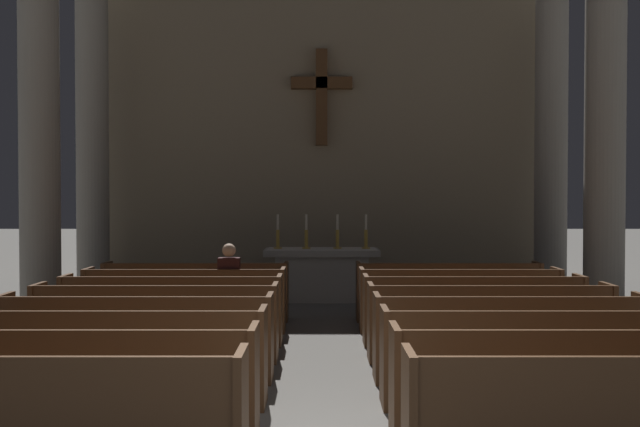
{
  "coord_description": "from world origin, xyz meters",
  "views": [
    {
      "loc": [
        -0.04,
        -5.1,
        2.02
      ],
      "look_at": [
        0.0,
        8.0,
        1.71
      ],
      "focal_mm": 41.17,
      "sensor_mm": 36.0,
      "label": 1
    }
  ],
  "objects_px": {
    "pew_left_row_7": "(183,300)",
    "column_right_third": "(603,111)",
    "pew_right_row_4": "(508,337)",
    "pew_left_row_3": "(109,357)",
    "pew_left_row_2": "(75,383)",
    "pew_right_row_6": "(471,310)",
    "pew_right_row_3": "(534,357)",
    "pew_right_row_8": "(446,291)",
    "pew_left_row_6": "(170,310)",
    "candlestick_outer_right": "(364,238)",
    "pew_right_row_2": "(569,382)",
    "candlestick_inner_left": "(304,238)",
    "pew_right_row_1": "(616,418)",
    "column_right_fourth": "(549,127)",
    "pew_left_row_1": "(29,418)",
    "candlestick_inner_right": "(335,238)",
    "pew_left_row_5": "(154,322)",
    "column_left_third": "(37,111)",
    "column_left_fourth": "(90,127)",
    "altar": "(320,273)",
    "pew_left_row_8": "(194,291)",
    "pew_right_row_7": "(457,300)",
    "pew_right_row_5": "(488,322)",
    "candlestick_outer_left": "(276,238)",
    "lone_worshipper": "(228,285)",
    "pew_left_row_4": "(134,337)"
  },
  "relations": [
    {
      "from": "pew_left_row_7",
      "to": "column_right_third",
      "type": "xyz_separation_m",
      "value": [
        6.75,
        1.33,
        2.96
      ]
    },
    {
      "from": "pew_right_row_4",
      "to": "pew_left_row_3",
      "type": "bearing_deg",
      "value": -166.66
    },
    {
      "from": "pew_left_row_2",
      "to": "pew_right_row_6",
      "type": "relative_size",
      "value": 1.0
    },
    {
      "from": "pew_right_row_3",
      "to": "pew_right_row_8",
      "type": "xyz_separation_m",
      "value": [
        0.0,
        4.85,
        0.0
      ]
    },
    {
      "from": "pew_left_row_6",
      "to": "candlestick_outer_right",
      "type": "xyz_separation_m",
      "value": [
        2.89,
        4.2,
        0.74
      ]
    },
    {
      "from": "pew_right_row_2",
      "to": "candlestick_inner_left",
      "type": "distance_m",
      "value": 8.44
    },
    {
      "from": "pew_right_row_1",
      "to": "column_right_fourth",
      "type": "bearing_deg",
      "value": 75.08
    },
    {
      "from": "pew_right_row_4",
      "to": "candlestick_inner_left",
      "type": "distance_m",
      "value": 6.61
    },
    {
      "from": "pew_left_row_1",
      "to": "candlestick_inner_right",
      "type": "bearing_deg",
      "value": 75.47
    },
    {
      "from": "pew_left_row_5",
      "to": "column_left_third",
      "type": "relative_size",
      "value": 0.42
    },
    {
      "from": "column_left_fourth",
      "to": "altar",
      "type": "xyz_separation_m",
      "value": [
        4.7,
        -0.94,
        -2.9
      ]
    },
    {
      "from": "pew_left_row_8",
      "to": "pew_right_row_7",
      "type": "bearing_deg",
      "value": -13.34
    },
    {
      "from": "pew_left_row_8",
      "to": "pew_right_row_1",
      "type": "bearing_deg",
      "value": -58.94
    },
    {
      "from": "pew_right_row_5",
      "to": "pew_right_row_7",
      "type": "height_order",
      "value": "same"
    },
    {
      "from": "pew_left_row_6",
      "to": "candlestick_outer_left",
      "type": "distance_m",
      "value": 4.43
    },
    {
      "from": "pew_right_row_3",
      "to": "column_left_fourth",
      "type": "relative_size",
      "value": 0.42
    },
    {
      "from": "pew_left_row_7",
      "to": "candlestick_outer_left",
      "type": "height_order",
      "value": "candlestick_outer_left"
    },
    {
      "from": "pew_right_row_4",
      "to": "pew_right_row_8",
      "type": "relative_size",
      "value": 1.0
    },
    {
      "from": "pew_left_row_2",
      "to": "column_left_third",
      "type": "relative_size",
      "value": 0.42
    },
    {
      "from": "candlestick_outer_right",
      "to": "lone_worshipper",
      "type": "bearing_deg",
      "value": -125.01
    },
    {
      "from": "pew_right_row_3",
      "to": "column_right_fourth",
      "type": "height_order",
      "value": "column_right_fourth"
    },
    {
      "from": "pew_right_row_7",
      "to": "column_right_fourth",
      "type": "distance_m",
      "value": 5.76
    },
    {
      "from": "pew_left_row_5",
      "to": "pew_right_row_3",
      "type": "height_order",
      "value": "same"
    },
    {
      "from": "pew_left_row_8",
      "to": "candlestick_inner_right",
      "type": "bearing_deg",
      "value": 43.94
    },
    {
      "from": "pew_right_row_5",
      "to": "pew_right_row_6",
      "type": "relative_size",
      "value": 1.0
    },
    {
      "from": "pew_right_row_8",
      "to": "candlestick_outer_left",
      "type": "relative_size",
      "value": 4.5
    },
    {
      "from": "pew_left_row_3",
      "to": "column_right_fourth",
      "type": "bearing_deg",
      "value": 50.01
    },
    {
      "from": "pew_left_row_6",
      "to": "pew_right_row_1",
      "type": "relative_size",
      "value": 1.0
    },
    {
      "from": "candlestick_outer_right",
      "to": "altar",
      "type": "bearing_deg",
      "value": 180.0
    },
    {
      "from": "pew_right_row_6",
      "to": "pew_left_row_4",
      "type": "bearing_deg",
      "value": -154.62
    },
    {
      "from": "candlestick_outer_left",
      "to": "candlestick_inner_left",
      "type": "bearing_deg",
      "value": 0.0
    },
    {
      "from": "pew_right_row_3",
      "to": "pew_right_row_8",
      "type": "bearing_deg",
      "value": 90.0
    },
    {
      "from": "pew_left_row_7",
      "to": "pew_left_row_5",
      "type": "bearing_deg",
      "value": -90.0
    },
    {
      "from": "pew_right_row_1",
      "to": "pew_right_row_3",
      "type": "bearing_deg",
      "value": 90.0
    },
    {
      "from": "pew_left_row_5",
      "to": "column_left_third",
      "type": "bearing_deg",
      "value": 129.17
    },
    {
      "from": "pew_left_row_6",
      "to": "candlestick_outer_left",
      "type": "height_order",
      "value": "candlestick_outer_left"
    },
    {
      "from": "pew_left_row_5",
      "to": "pew_left_row_4",
      "type": "bearing_deg",
      "value": -90.0
    },
    {
      "from": "pew_left_row_1",
      "to": "candlestick_outer_left",
      "type": "height_order",
      "value": "candlestick_outer_left"
    },
    {
      "from": "pew_right_row_2",
      "to": "altar",
      "type": "relative_size",
      "value": 1.35
    },
    {
      "from": "altar",
      "to": "pew_right_row_3",
      "type": "bearing_deg",
      "value": -73.95
    },
    {
      "from": "pew_right_row_7",
      "to": "column_left_fourth",
      "type": "distance_m",
      "value": 8.46
    },
    {
      "from": "pew_left_row_6",
      "to": "pew_left_row_8",
      "type": "distance_m",
      "value": 1.94
    },
    {
      "from": "pew_left_row_1",
      "to": "pew_left_row_6",
      "type": "distance_m",
      "value": 4.85
    },
    {
      "from": "pew_left_row_6",
      "to": "pew_right_row_6",
      "type": "relative_size",
      "value": 1.0
    },
    {
      "from": "pew_left_row_6",
      "to": "column_left_fourth",
      "type": "relative_size",
      "value": 0.42
    },
    {
      "from": "column_right_fourth",
      "to": "candlestick_inner_right",
      "type": "xyz_separation_m",
      "value": [
        -4.4,
        -0.94,
        -2.21
      ]
    },
    {
      "from": "pew_right_row_2",
      "to": "pew_right_row_6",
      "type": "bearing_deg",
      "value": 90.0
    },
    {
      "from": "pew_left_row_4",
      "to": "candlestick_inner_left",
      "type": "bearing_deg",
      "value": 74.14
    },
    {
      "from": "pew_right_row_1",
      "to": "candlestick_inner_left",
      "type": "distance_m",
      "value": 9.37
    },
    {
      "from": "pew_left_row_7",
      "to": "pew_left_row_6",
      "type": "bearing_deg",
      "value": -90.0
    }
  ]
}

